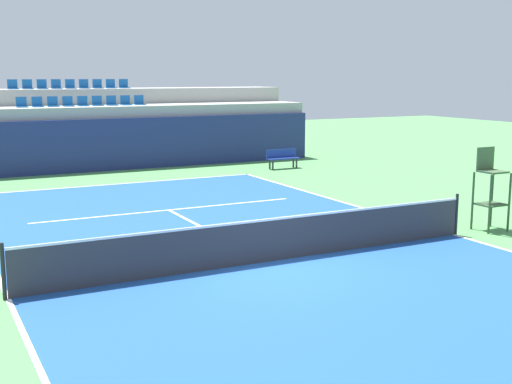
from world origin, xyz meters
name	(u,v)px	position (x,y,z in m)	size (l,w,h in m)	color
ground_plane	(268,262)	(0.00, 0.00, 0.00)	(80.00, 80.00, 0.00)	#4C8C4C
court_surface	(268,262)	(0.00, 0.00, 0.01)	(11.00, 24.00, 0.01)	#1E4C99
baseline_far	(118,184)	(0.00, 11.95, 0.01)	(11.00, 0.10, 0.00)	white
sideline_left	(8,299)	(-5.45, 0.00, 0.01)	(0.10, 24.00, 0.00)	white
sideline_right	(454,235)	(5.45, 0.00, 0.01)	(0.10, 24.00, 0.00)	white
service_line_far	(169,210)	(0.00, 6.40, 0.01)	(8.26, 0.10, 0.00)	white
centre_service_line	(211,232)	(0.00, 3.20, 0.01)	(0.10, 6.40, 0.00)	white
back_wall	(93,145)	(0.00, 15.74, 1.12)	(20.99, 0.30, 2.24)	navy
stands_tier_lower	(85,137)	(0.00, 17.09, 1.37)	(20.99, 2.40, 2.73)	#9E9E99
stands_tier_upper	(73,125)	(0.00, 19.49, 1.72)	(20.99, 2.40, 3.44)	#9E9E99
seating_row_lower	(83,103)	(0.00, 17.19, 2.86)	(5.59, 0.44, 0.44)	#145193
seating_row_upper	(70,86)	(0.00, 19.59, 3.57)	(5.59, 0.44, 0.44)	#145193
tennis_net	(268,240)	(0.00, 0.00, 0.51)	(11.08, 0.08, 1.07)	black
umpire_chair	(490,186)	(6.70, 0.06, 1.19)	(0.76, 0.66, 2.20)	#334C2D
player_bench	(282,157)	(7.66, 12.86, 0.51)	(1.50, 0.40, 0.85)	navy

